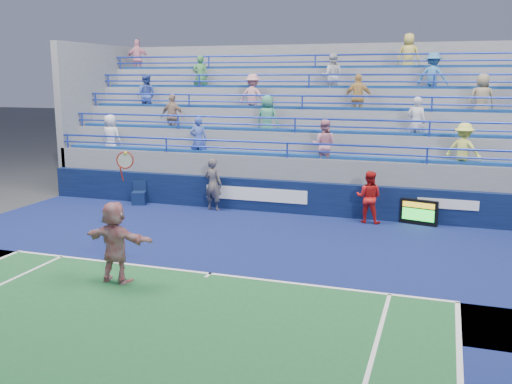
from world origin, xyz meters
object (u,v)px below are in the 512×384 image
(tennis_player, at_px, (115,242))
(ball_girl, at_px, (369,197))
(line_judge, at_px, (213,184))
(serve_speed_board, at_px, (419,212))
(judge_chair, at_px, (139,197))

(tennis_player, relative_size, ball_girl, 1.79)
(line_judge, distance_m, ball_girl, 5.30)
(line_judge, xyz_separation_m, ball_girl, (5.30, -0.09, -0.08))
(serve_speed_board, xyz_separation_m, ball_girl, (-1.52, -0.22, 0.42))
(serve_speed_board, height_order, tennis_player, tennis_player)
(serve_speed_board, distance_m, tennis_player, 9.59)
(judge_chair, xyz_separation_m, line_judge, (2.87, 0.03, 0.64))
(serve_speed_board, xyz_separation_m, tennis_player, (-6.16, -7.33, 0.52))
(tennis_player, height_order, line_judge, tennis_player)
(judge_chair, relative_size, line_judge, 0.46)
(tennis_player, xyz_separation_m, line_judge, (-0.66, 7.20, -0.02))
(ball_girl, bearing_deg, line_judge, 3.75)
(judge_chair, xyz_separation_m, tennis_player, (3.53, -7.17, 0.66))
(tennis_player, bearing_deg, serve_speed_board, 49.94)
(tennis_player, xyz_separation_m, ball_girl, (4.64, 7.11, -0.10))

